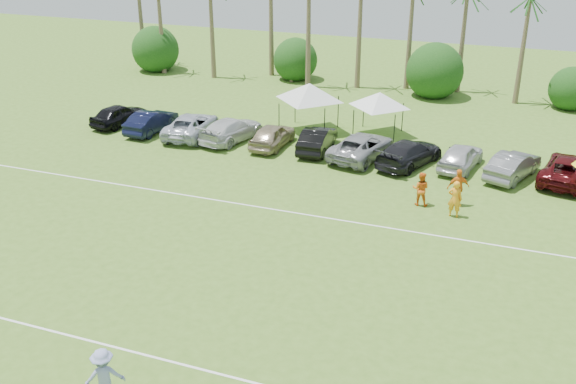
% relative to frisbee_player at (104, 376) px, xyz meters
% --- Properties ---
extents(ground, '(120.00, 120.00, 0.00)m').
position_rel_frisbee_player_xyz_m(ground, '(-2.00, 0.24, -0.92)').
color(ground, '#456A20').
rests_on(ground, ground).
extents(field_lines, '(80.00, 12.10, 0.01)m').
position_rel_frisbee_player_xyz_m(field_lines, '(-2.00, 8.24, -0.91)').
color(field_lines, white).
rests_on(field_lines, ground).
extents(palm_tree_8, '(2.40, 2.40, 8.90)m').
position_rel_frisbee_player_xyz_m(palm_tree_8, '(11.00, 38.24, 6.56)').
color(palm_tree_8, brown).
rests_on(palm_tree_8, ground).
extents(bush_tree_0, '(4.00, 4.00, 4.00)m').
position_rel_frisbee_player_xyz_m(bush_tree_0, '(-21.00, 39.24, 0.88)').
color(bush_tree_0, brown).
rests_on(bush_tree_0, ground).
extents(bush_tree_1, '(4.00, 4.00, 4.00)m').
position_rel_frisbee_player_xyz_m(bush_tree_1, '(-8.00, 39.24, 0.88)').
color(bush_tree_1, brown).
rests_on(bush_tree_1, ground).
extents(bush_tree_2, '(4.00, 4.00, 4.00)m').
position_rel_frisbee_player_xyz_m(bush_tree_2, '(4.00, 39.24, 0.88)').
color(bush_tree_2, brown).
rests_on(bush_tree_2, ground).
extents(bush_tree_3, '(4.00, 4.00, 4.00)m').
position_rel_frisbee_player_xyz_m(bush_tree_3, '(14.00, 39.24, 0.88)').
color(bush_tree_3, brown).
rests_on(bush_tree_3, ground).
extents(sideline_player_a, '(0.68, 0.45, 1.86)m').
position_rel_frisbee_player_xyz_m(sideline_player_a, '(8.26, 16.56, 0.01)').
color(sideline_player_a, orange).
rests_on(sideline_player_a, ground).
extents(sideline_player_b, '(0.87, 0.69, 1.74)m').
position_rel_frisbee_player_xyz_m(sideline_player_b, '(6.50, 17.31, -0.05)').
color(sideline_player_b, orange).
rests_on(sideline_player_b, ground).
extents(sideline_player_c, '(1.22, 0.88, 1.92)m').
position_rel_frisbee_player_xyz_m(sideline_player_c, '(8.25, 17.92, 0.04)').
color(sideline_player_c, orange).
rests_on(sideline_player_c, ground).
extents(canopy_tent_left, '(4.72, 4.72, 3.83)m').
position_rel_frisbee_player_xyz_m(canopy_tent_left, '(-2.38, 26.27, 2.36)').
color(canopy_tent_left, black).
rests_on(canopy_tent_left, ground).
extents(canopy_tent_right, '(4.12, 4.12, 3.34)m').
position_rel_frisbee_player_xyz_m(canopy_tent_right, '(2.06, 27.23, 1.94)').
color(canopy_tent_right, black).
rests_on(canopy_tent_right, ground).
extents(frisbee_player, '(1.37, 1.23, 1.84)m').
position_rel_frisbee_player_xyz_m(frisbee_player, '(0.00, 0.00, 0.00)').
color(frisbee_player, '#8B95C6').
rests_on(frisbee_player, ground).
extents(parked_car_0, '(2.56, 4.55, 1.46)m').
position_rel_frisbee_player_xyz_m(parked_car_0, '(-15.00, 23.08, -0.19)').
color(parked_car_0, black).
rests_on(parked_car_0, ground).
extents(parked_car_1, '(1.77, 4.51, 1.46)m').
position_rel_frisbee_player_xyz_m(parked_car_1, '(-12.15, 22.58, -0.19)').
color(parked_car_1, black).
rests_on(parked_car_1, ground).
extents(parked_car_2, '(3.03, 5.51, 1.46)m').
position_rel_frisbee_player_xyz_m(parked_car_2, '(-9.29, 22.77, -0.19)').
color(parked_car_2, '#B5BAC6').
rests_on(parked_car_2, ground).
extents(parked_car_3, '(3.12, 5.37, 1.46)m').
position_rel_frisbee_player_xyz_m(parked_car_3, '(-6.44, 22.86, -0.19)').
color(parked_car_3, silver).
rests_on(parked_car_3, ground).
extents(parked_car_4, '(1.85, 4.34, 1.46)m').
position_rel_frisbee_player_xyz_m(parked_car_4, '(-3.59, 22.70, -0.19)').
color(parked_car_4, gray).
rests_on(parked_car_4, ground).
extents(parked_car_5, '(1.80, 4.52, 1.46)m').
position_rel_frisbee_player_xyz_m(parked_car_5, '(-0.74, 22.97, -0.19)').
color(parked_car_5, black).
rests_on(parked_car_5, ground).
extents(parked_car_6, '(3.47, 5.65, 1.46)m').
position_rel_frisbee_player_xyz_m(parked_car_6, '(2.12, 22.68, -0.19)').
color(parked_car_6, gray).
rests_on(parked_car_6, ground).
extents(parked_car_7, '(3.72, 5.44, 1.46)m').
position_rel_frisbee_player_xyz_m(parked_car_7, '(4.97, 22.58, -0.19)').
color(parked_car_7, black).
rests_on(parked_car_7, ground).
extents(parked_car_8, '(2.49, 4.54, 1.46)m').
position_rel_frisbee_player_xyz_m(parked_car_8, '(7.82, 23.04, -0.19)').
color(parked_car_8, '#B8B7BB').
rests_on(parked_car_8, ground).
extents(parked_car_9, '(3.00, 4.70, 1.46)m').
position_rel_frisbee_player_xyz_m(parked_car_9, '(10.67, 22.63, -0.19)').
color(parked_car_9, slate).
rests_on(parked_car_9, ground).
extents(parked_car_10, '(3.47, 5.65, 1.46)m').
position_rel_frisbee_player_xyz_m(parked_car_10, '(13.52, 23.08, -0.19)').
color(parked_car_10, '#440A0D').
rests_on(parked_car_10, ground).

